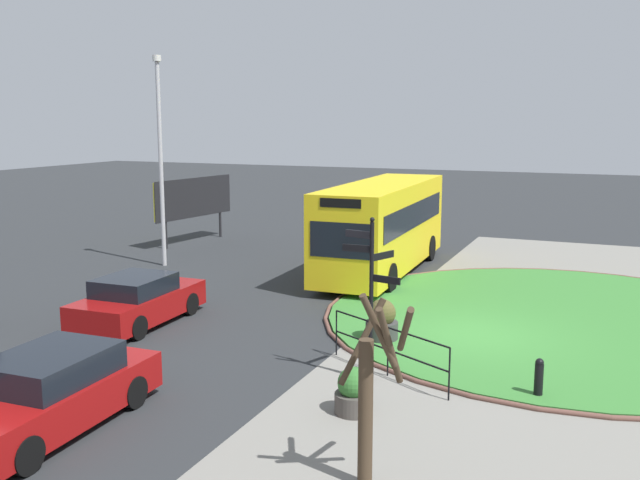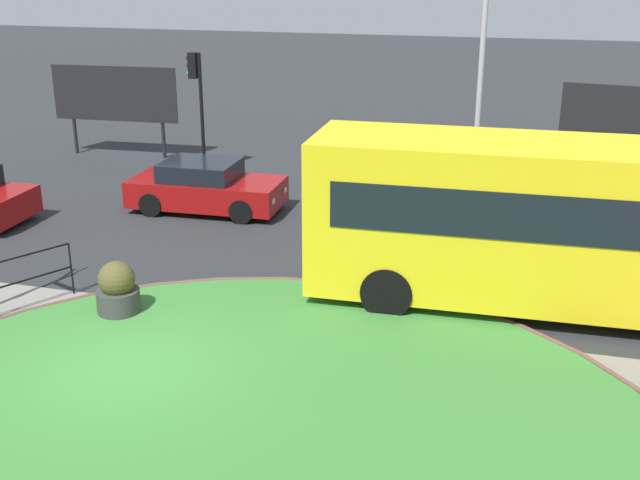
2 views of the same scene
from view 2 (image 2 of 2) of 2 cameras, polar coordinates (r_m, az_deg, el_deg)
name	(u,v)px [view 2 (image 2 of 2)]	position (r m, az deg, el deg)	size (l,w,h in m)	color
ground	(126,373)	(13.74, -13.77, -9.29)	(120.00, 120.00, 0.00)	#282B2D
sidewalk_paving	(73,425)	(12.56, -17.39, -12.60)	(32.00, 8.75, 0.02)	gray
grass_island	(221,473)	(11.08, -7.17, -16.32)	(13.23, 13.23, 0.10)	#387A33
grass_kerb_ring	(221,473)	(11.07, -7.17, -16.30)	(13.54, 13.54, 0.11)	brown
bus_yellow	(550,223)	(15.65, 16.24, 1.19)	(9.22, 2.70, 3.30)	yellow
car_oncoming	(206,187)	(21.67, -8.23, 3.78)	(4.14, 2.00, 1.36)	maroon
traffic_light_near	(196,86)	(25.13, -8.90, 10.91)	(0.49, 0.26, 3.78)	black
lamppost_tall	(483,43)	(23.22, 11.65, 13.71)	(0.32, 0.32, 7.91)	#B7B7BC
billboard_left	(115,95)	(28.16, -14.54, 10.07)	(4.49, 0.39, 3.07)	black
planter_kerbside	(118,291)	(15.62, -14.37, -3.61)	(0.82, 0.82, 1.12)	#383838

